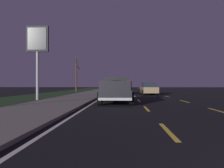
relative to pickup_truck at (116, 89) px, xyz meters
name	(u,v)px	position (x,y,z in m)	size (l,w,h in m)	color
ground	(146,94)	(13.49, -3.50, -0.98)	(144.00, 144.00, 0.00)	black
sidewalk_shoulder	(90,94)	(13.49, 3.95, -0.92)	(108.00, 4.00, 0.12)	slate
grass_verge	(53,94)	(13.49, 8.95, -0.98)	(108.00, 6.00, 0.01)	#1E3819
lane_markings	(123,93)	(16.46, -0.41, -0.98)	(108.00, 7.04, 0.01)	yellow
pickup_truck	(116,89)	(0.00, 0.00, 0.00)	(5.42, 2.29, 1.87)	#232328
sedan_green	(119,88)	(13.21, 0.13, -0.20)	(4.42, 2.06, 1.54)	#14592D
sedan_tan	(149,89)	(12.17, -3.70, -0.20)	(4.45, 2.10, 1.54)	#9E845B
gas_price_sign	(37,45)	(2.59, 6.80, 3.71)	(0.27, 1.90, 6.29)	#99999E
bare_tree_far	(76,74)	(22.88, 7.80, 2.20)	(2.07, 0.62, 6.63)	#423323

